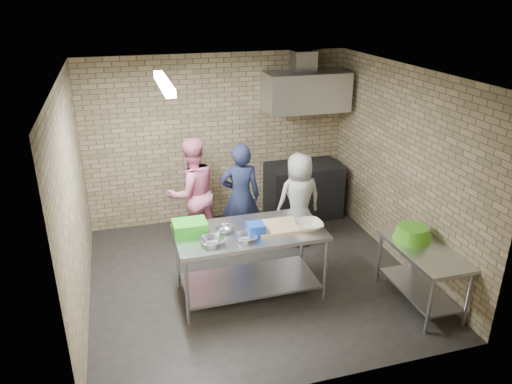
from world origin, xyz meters
TOP-DOWN VIEW (x-y plane):
  - floor at (0.00, 0.00)m, footprint 4.20×4.20m
  - ceiling at (0.00, 0.00)m, footprint 4.20×4.20m
  - back_wall at (0.00, 2.00)m, footprint 4.20×0.06m
  - front_wall at (0.00, -2.00)m, footprint 4.20×0.06m
  - left_wall at (-2.10, 0.00)m, footprint 0.06×4.00m
  - right_wall at (2.10, 0.00)m, footprint 0.06×4.00m
  - prep_table at (-0.14, -0.34)m, footprint 1.79×0.89m
  - side_counter at (1.80, -1.10)m, footprint 0.60×1.20m
  - stove at (1.35, 1.65)m, footprint 1.20×0.70m
  - range_hood at (1.35, 1.70)m, footprint 1.30×0.60m
  - hood_duct at (1.35, 1.85)m, footprint 0.35×0.30m
  - wall_shelf at (1.65, 1.89)m, footprint 0.80×0.20m
  - fluorescent_fixture at (-1.00, 0.00)m, footprint 0.10×1.25m
  - green_crate at (-0.84, -0.22)m, footprint 0.40×0.30m
  - blue_tub at (-0.09, -0.44)m, footprint 0.20×0.20m
  - cutting_board at (0.21, -0.36)m, footprint 0.55×0.42m
  - mixing_bowl_a at (-0.64, -0.54)m, footprint 0.28×0.28m
  - mixing_bowl_b at (-0.44, -0.29)m, footprint 0.22×0.22m
  - mixing_bowl_c at (-0.24, -0.56)m, footprint 0.26×0.26m
  - ceramic_bowl at (0.56, -0.49)m, footprint 0.35×0.35m
  - green_basin at (1.78, -0.85)m, footprint 0.46×0.46m
  - bottle_green at (1.80, 1.89)m, footprint 0.06×0.06m
  - man_navy at (0.07, 0.89)m, footprint 0.64×0.48m
  - woman_pink at (-0.60, 1.14)m, footprint 0.96×0.84m
  - woman_white at (0.92, 0.76)m, footprint 0.73×0.51m

SIDE VIEW (x-z plane):
  - floor at x=0.00m, z-range 0.00..0.00m
  - side_counter at x=1.80m, z-range 0.00..0.75m
  - prep_table at x=-0.14m, z-range 0.00..0.89m
  - stove at x=1.35m, z-range 0.00..0.90m
  - woman_white at x=0.92m, z-range 0.00..1.42m
  - man_navy at x=0.07m, z-range 0.00..1.60m
  - woman_pink at x=-0.60m, z-range 0.00..1.66m
  - green_basin at x=1.78m, z-range 0.75..0.92m
  - cutting_board at x=0.21m, z-range 0.89..0.92m
  - mixing_bowl_c at x=-0.24m, z-range 0.89..0.96m
  - mixing_bowl_b at x=-0.44m, z-range 0.89..0.96m
  - mixing_bowl_a at x=-0.64m, z-range 0.89..0.96m
  - ceramic_bowl at x=0.56m, z-range 0.89..0.98m
  - blue_tub at x=-0.09m, z-range 0.89..1.02m
  - green_crate at x=-0.84m, z-range 0.89..1.05m
  - back_wall at x=0.00m, z-range 0.00..2.70m
  - front_wall at x=0.00m, z-range 0.00..2.70m
  - left_wall at x=-2.10m, z-range 0.00..2.70m
  - right_wall at x=2.10m, z-range 0.00..2.70m
  - wall_shelf at x=1.65m, z-range 1.90..1.94m
  - bottle_green at x=1.80m, z-range 1.94..2.09m
  - range_hood at x=1.35m, z-range 1.80..2.40m
  - hood_duct at x=1.35m, z-range 2.40..2.70m
  - fluorescent_fixture at x=-1.00m, z-range 2.60..2.68m
  - ceiling at x=0.00m, z-range 2.70..2.70m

